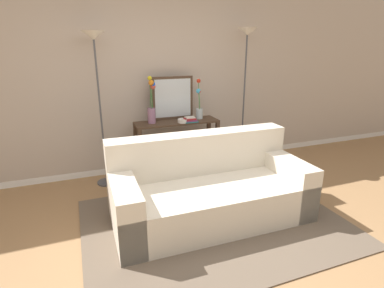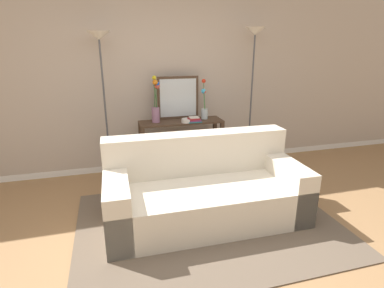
% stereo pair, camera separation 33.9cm
% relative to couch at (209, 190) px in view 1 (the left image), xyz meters
% --- Properties ---
extents(ground_plane, '(16.00, 16.00, 0.02)m').
position_rel_couch_xyz_m(ground_plane, '(-0.25, -0.75, -0.32)').
color(ground_plane, '#9E754C').
extents(back_wall, '(12.00, 0.15, 2.68)m').
position_rel_couch_xyz_m(back_wall, '(-0.25, 1.64, 1.03)').
color(back_wall, white).
rests_on(back_wall, ground).
extents(area_rug, '(2.69, 1.99, 0.01)m').
position_rel_couch_xyz_m(area_rug, '(-0.00, -0.16, -0.30)').
color(area_rug, brown).
rests_on(area_rug, ground).
extents(couch, '(2.08, 0.98, 0.88)m').
position_rel_couch_xyz_m(couch, '(0.00, 0.00, 0.00)').
color(couch, beige).
rests_on(couch, ground).
extents(console_table, '(1.18, 0.36, 0.79)m').
position_rel_couch_xyz_m(console_table, '(0.05, 1.24, 0.23)').
color(console_table, '#473323').
rests_on(console_table, ground).
extents(floor_lamp_left, '(0.28, 0.28, 1.97)m').
position_rel_couch_xyz_m(floor_lamp_left, '(-0.96, 1.27, 1.24)').
color(floor_lamp_left, '#4C4C51').
rests_on(floor_lamp_left, ground).
extents(floor_lamp_right, '(0.28, 0.28, 2.04)m').
position_rel_couch_xyz_m(floor_lamp_right, '(1.13, 1.27, 1.29)').
color(floor_lamp_right, '#4C4C51').
rests_on(floor_lamp_right, ground).
extents(wall_mirror, '(0.59, 0.02, 0.60)m').
position_rel_couch_xyz_m(wall_mirror, '(0.05, 1.39, 0.79)').
color(wall_mirror, '#473323').
rests_on(wall_mirror, console_table).
extents(vase_tall_flowers, '(0.13, 0.14, 0.63)m').
position_rel_couch_xyz_m(vase_tall_flowers, '(-0.30, 1.25, 0.73)').
color(vase_tall_flowers, gray).
rests_on(vase_tall_flowers, console_table).
extents(vase_short_flowers, '(0.11, 0.10, 0.57)m').
position_rel_couch_xyz_m(vase_short_flowers, '(0.40, 1.26, 0.69)').
color(vase_short_flowers, silver).
rests_on(vase_short_flowers, console_table).
extents(fruit_bowl, '(0.15, 0.15, 0.05)m').
position_rel_couch_xyz_m(fruit_bowl, '(0.11, 1.13, 0.51)').
color(fruit_bowl, silver).
rests_on(fruit_bowl, console_table).
extents(book_stack, '(0.19, 0.14, 0.07)m').
position_rel_couch_xyz_m(book_stack, '(0.21, 1.12, 0.52)').
color(book_stack, '#1E7075').
rests_on(book_stack, console_table).
extents(book_row_under_console, '(0.40, 0.18, 0.12)m').
position_rel_couch_xyz_m(book_row_under_console, '(-0.23, 1.24, -0.25)').
color(book_row_under_console, slate).
rests_on(book_row_under_console, ground).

